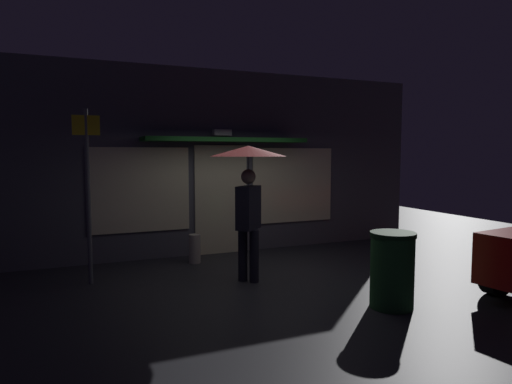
% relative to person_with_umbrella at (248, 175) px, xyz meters
% --- Properties ---
extents(ground_plane, '(18.00, 18.00, 0.00)m').
position_rel_person_with_umbrella_xyz_m(ground_plane, '(0.26, -0.06, -1.70)').
color(ground_plane, '#26262B').
extents(building_facade, '(9.18, 1.00, 3.70)m').
position_rel_person_with_umbrella_xyz_m(building_facade, '(0.26, 2.27, 0.14)').
color(building_facade, '#4C4C56').
rests_on(building_facade, ground).
extents(person_with_umbrella, '(1.20, 1.20, 2.15)m').
position_rel_person_with_umbrella_xyz_m(person_with_umbrella, '(0.00, 0.00, 0.00)').
color(person_with_umbrella, black).
rests_on(person_with_umbrella, ground).
extents(street_sign_post, '(0.40, 0.07, 2.71)m').
position_rel_person_with_umbrella_xyz_m(street_sign_post, '(-2.32, 0.85, -0.18)').
color(street_sign_post, '#595B60').
rests_on(street_sign_post, ground).
extents(sidewalk_bollard, '(0.22, 0.22, 0.54)m').
position_rel_person_with_umbrella_xyz_m(sidewalk_bollard, '(-0.47, 1.51, -1.43)').
color(sidewalk_bollard, '#B2A899').
rests_on(sidewalk_bollard, ground).
extents(trash_bin, '(0.59, 0.59, 1.01)m').
position_rel_person_with_umbrella_xyz_m(trash_bin, '(1.29, -1.86, -1.20)').
color(trash_bin, '#1E4C23').
rests_on(trash_bin, ground).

